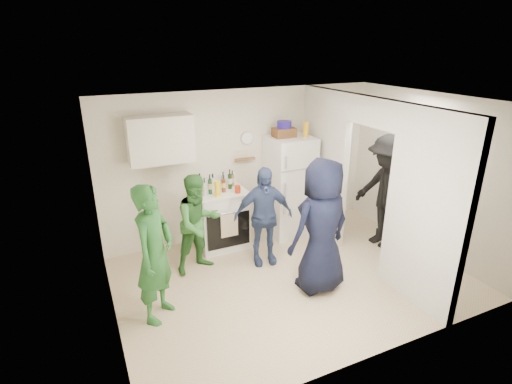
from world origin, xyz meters
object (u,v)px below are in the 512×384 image
Objects in this scene: stove at (221,218)px; person_navy at (322,227)px; fridge at (289,186)px; wicker_basket at (284,132)px; blue_bowl at (284,125)px; person_green_left at (155,254)px; yellow_cup_stack_top at (306,129)px; person_green_center at (198,224)px; person_nook at (386,192)px; person_denim at (263,216)px.

person_navy reaches higher than stove.
fridge is 4.93× the size of wicker_basket.
blue_bowl is 0.14× the size of person_green_left.
blue_bowl reaches higher than stove.
fridge is 6.90× the size of yellow_cup_stack_top.
stove is at bearing 174.93° from yellow_cup_stack_top.
stove is at bearing -179.00° from blue_bowl.
person_green_left is 1.17× the size of person_green_center.
blue_bowl is 2.15m from person_green_center.
person_navy reaches higher than fridge.
person_nook is at bearing -24.13° from stove.
wicker_basket is 0.36m from yellow_cup_stack_top.
stove is 2.70m from person_nook.
person_denim is (-0.85, -0.74, -0.10)m from fridge.
blue_bowl reaches higher than yellow_cup_stack_top.
person_green_left is at bearing -155.54° from yellow_cup_stack_top.
wicker_basket is 0.23× the size of person_denim.
wicker_basket reaches higher than person_nook.
person_green_left is at bearing -150.13° from wicker_basket.
person_navy is at bearing -101.93° from wicker_basket.
stove is 1.75m from wicker_basket.
wicker_basket reaches higher than stove.
person_green_left is at bearing -148.81° from person_denim.
yellow_cup_stack_top is (1.47, -0.13, 1.37)m from stove.
wicker_basket is 0.19× the size of person_nook.
person_denim is at bearing -133.78° from wicker_basket.
person_green_center is at bearing -161.10° from blue_bowl.
person_denim is at bearing -139.22° from fridge.
blue_bowl is at bearing 57.15° from person_denim.
person_green_left is at bearing -151.96° from fridge.
yellow_cup_stack_top reaches higher than person_green_center.
person_green_center is (-1.69, -0.58, -1.06)m from wicker_basket.
wicker_basket is 1.90m from person_nook.
person_green_left is at bearing -88.50° from person_nook.
stove is 2.01m from yellow_cup_stack_top.
wicker_basket is at bearing -108.99° from person_navy.
person_nook reaches higher than person_green_left.
person_navy is at bearing -54.76° from person_green_center.
person_denim is (1.72, 0.64, -0.10)m from person_green_left.
wicker_basket is (-0.10, 0.05, 0.94)m from fridge.
person_green_center is (-1.79, -0.53, -0.13)m from fridge.
person_nook is (0.96, -0.96, -0.92)m from yellow_cup_stack_top.
person_green_left is 2.14m from person_navy.
person_nook reaches higher than person_navy.
blue_bowl reaches higher than person_green_center.
person_nook is (1.65, 0.63, 0.01)m from person_navy.
stove is 1.97m from person_green_left.
person_green_left is (-2.48, -1.42, -1.07)m from blue_bowl.
person_nook reaches higher than person_denim.
stove is 0.90m from person_denim.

